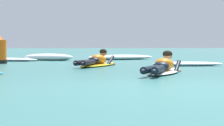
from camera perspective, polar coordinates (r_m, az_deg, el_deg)
name	(u,v)px	position (r m, az deg, el deg)	size (l,w,h in m)	color
ground_plane	(123,61)	(16.09, 1.50, 0.22)	(120.00, 120.00, 0.00)	#387A75
surfer_near	(163,67)	(9.22, 6.67, -0.58)	(1.26, 2.49, 0.53)	white
surfer_far	(97,62)	(12.42, -2.00, 0.18)	(1.37, 2.66, 0.55)	yellow
whitewater_front	(188,64)	(12.78, 9.92, -0.12)	(2.10, 0.58, 0.12)	white
whitewater_mid_left	(49,57)	(17.07, -8.32, 0.75)	(2.10, 1.13, 0.27)	white
whitewater_mid_right	(121,57)	(17.81, 1.16, 0.75)	(2.95, 1.68, 0.20)	white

